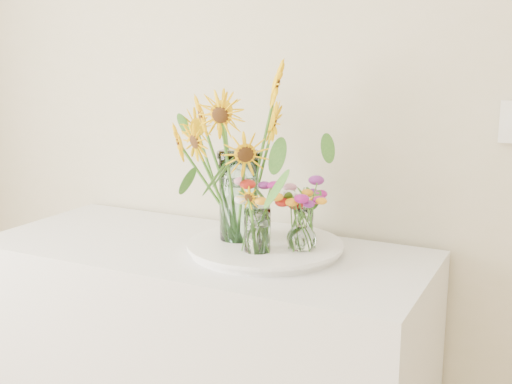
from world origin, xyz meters
The scene contains 10 objects.
counter centered at (-0.46, 1.93, 0.45)m, with size 1.40×0.60×0.90m, color white.
tray centered at (-0.26, 1.97, 0.91)m, with size 0.45×0.45×0.03m, color white.
mason_jar centered at (-0.35, 1.97, 1.06)m, with size 0.12×0.12×0.28m, color silver.
sunflower_bouquet centered at (-0.35, 1.97, 1.20)m, with size 0.71×0.71×0.55m, color #FFBE05, non-canonical shape.
small_vase_a centered at (-0.24, 1.88, 0.99)m, with size 0.08×0.08×0.13m, color white.
wildflower_posy_a centered at (-0.24, 1.88, 1.04)m, with size 0.18×0.18×0.22m, color #FD9F16, non-canonical shape.
small_vase_b centered at (-0.14, 1.95, 0.99)m, with size 0.09×0.09×0.13m, color white, non-canonical shape.
wildflower_posy_b centered at (-0.14, 1.95, 1.03)m, with size 0.20×0.20×0.22m, color #FD9F16, non-canonical shape.
small_vase_c centered at (-0.17, 2.07, 0.98)m, with size 0.06×0.06×0.10m, color white.
wildflower_posy_c centered at (-0.17, 2.07, 1.02)m, with size 0.20×0.20×0.19m, color #FD9F16, non-canonical shape.
Camera 1 is at (0.55, 0.29, 1.49)m, focal length 45.00 mm.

